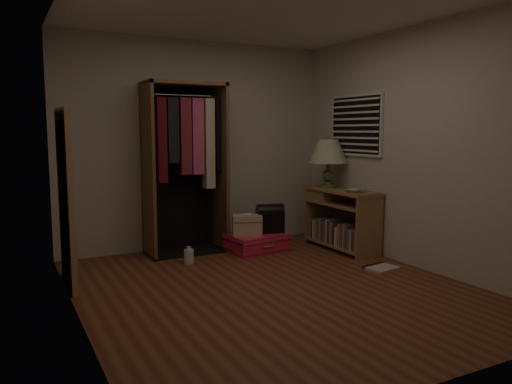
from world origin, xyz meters
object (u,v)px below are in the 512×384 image
at_px(floor_mirror, 66,198).
at_px(black_bag, 270,218).
at_px(train_case, 247,225).
at_px(white_jug, 189,256).
at_px(console_bookshelf, 339,218).
at_px(open_wardrobe, 188,153).
at_px(table_lamp, 328,152).
at_px(pink_suitcase, 257,242).

height_order(floor_mirror, black_bag, floor_mirror).
bearing_deg(train_case, white_jug, -146.78).
height_order(console_bookshelf, white_jug, console_bookshelf).
bearing_deg(open_wardrobe, table_lamp, -14.73).
height_order(open_wardrobe, white_jug, open_wardrobe).
xyz_separation_m(pink_suitcase, train_case, (-0.12, 0.01, 0.23)).
relative_size(pink_suitcase, black_bag, 2.04).
bearing_deg(console_bookshelf, floor_mirror, -179.23).
relative_size(console_bookshelf, pink_suitcase, 1.46).
bearing_deg(black_bag, open_wardrobe, 174.30).
bearing_deg(console_bookshelf, open_wardrobe, 157.40).
distance_m(open_wardrobe, table_lamp, 1.81).
height_order(console_bookshelf, floor_mirror, floor_mirror).
bearing_deg(console_bookshelf, table_lamp, 89.01).
bearing_deg(white_jug, console_bookshelf, -5.81).
relative_size(console_bookshelf, floor_mirror, 0.66).
relative_size(floor_mirror, table_lamp, 2.74).
relative_size(open_wardrobe, table_lamp, 3.30).
bearing_deg(floor_mirror, console_bookshelf, 0.77).
height_order(black_bag, white_jug, black_bag).
relative_size(pink_suitcase, table_lamp, 1.24).
bearing_deg(train_case, floor_mirror, -146.78).
bearing_deg(table_lamp, train_case, 175.87).
bearing_deg(train_case, table_lamp, 18.59).
xyz_separation_m(console_bookshelf, train_case, (-1.13, 0.35, -0.05)).
height_order(black_bag, table_lamp, table_lamp).
distance_m(train_case, white_jug, 0.87).
relative_size(floor_mirror, black_bag, 4.53).
distance_m(floor_mirror, black_bag, 2.51).
distance_m(console_bookshelf, table_lamp, 0.85).
relative_size(floor_mirror, white_jug, 8.87).
height_order(train_case, table_lamp, table_lamp).
distance_m(console_bookshelf, white_jug, 1.97).
bearing_deg(pink_suitcase, train_case, 169.30).
height_order(console_bookshelf, open_wardrobe, open_wardrobe).
xyz_separation_m(console_bookshelf, white_jug, (-1.94, 0.20, -0.31)).
bearing_deg(black_bag, train_case, -163.03).
xyz_separation_m(black_bag, table_lamp, (0.81, -0.09, 0.80)).
distance_m(floor_mirror, pink_suitcase, 2.39).
distance_m(black_bag, white_jug, 1.19).
bearing_deg(console_bookshelf, train_case, 162.84).
relative_size(open_wardrobe, pink_suitcase, 2.67).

